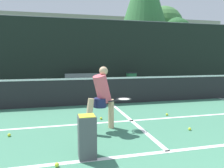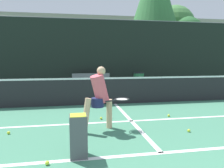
% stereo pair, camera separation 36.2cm
% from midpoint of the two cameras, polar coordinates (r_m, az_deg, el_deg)
% --- Properties ---
extents(court_baseline_near, '(11.00, 0.10, 0.01)m').
position_cam_midpoint_polar(court_baseline_near, '(4.04, 11.87, -16.88)').
color(court_baseline_near, white).
rests_on(court_baseline_near, ground).
extents(court_service_line, '(8.25, 0.10, 0.01)m').
position_cam_midpoint_polar(court_service_line, '(5.75, 3.29, -9.53)').
color(court_service_line, white).
rests_on(court_service_line, ground).
extents(court_center_mark, '(0.10, 4.13, 0.01)m').
position_cam_midpoint_polar(court_center_mark, '(5.86, 2.95, -9.22)').
color(court_center_mark, white).
rests_on(court_center_mark, ground).
extents(net, '(11.09, 0.09, 1.07)m').
position_cam_midpoint_polar(net, '(7.71, -1.49, -1.48)').
color(net, slate).
rests_on(net, ground).
extents(fence_back, '(24.00, 0.06, 3.64)m').
position_cam_midpoint_polar(fence_back, '(11.58, -5.84, 7.70)').
color(fence_back, black).
rests_on(fence_back, ground).
extents(player_practicing, '(1.20, 0.51, 1.44)m').
position_cam_midpoint_polar(player_practicing, '(4.84, -4.76, -3.23)').
color(player_practicing, '#DBAD84').
rests_on(player_practicing, ground).
extents(tennis_ball_scattered_1, '(0.07, 0.07, 0.07)m').
position_cam_midpoint_polar(tennis_ball_scattered_1, '(5.24, 17.77, -11.14)').
color(tennis_ball_scattered_1, '#D1E033').
rests_on(tennis_ball_scattered_1, ground).
extents(tennis_ball_scattered_3, '(0.07, 0.07, 0.07)m').
position_cam_midpoint_polar(tennis_ball_scattered_3, '(5.18, -27.17, -11.79)').
color(tennis_ball_scattered_3, '#D1E033').
rests_on(tennis_ball_scattered_3, ground).
extents(tennis_ball_scattered_7, '(0.07, 0.07, 0.07)m').
position_cam_midpoint_polar(tennis_ball_scattered_7, '(3.61, -17.20, -19.55)').
color(tennis_ball_scattered_7, '#D1E033').
rests_on(tennis_ball_scattered_7, ground).
extents(tennis_ball_scattered_9, '(0.07, 0.07, 0.07)m').
position_cam_midpoint_polar(tennis_ball_scattered_9, '(5.85, -4.66, -8.95)').
color(tennis_ball_scattered_9, '#D1E033').
rests_on(tennis_ball_scattered_9, ground).
extents(tennis_ball_scattered_10, '(0.07, 0.07, 0.07)m').
position_cam_midpoint_polar(tennis_ball_scattered_10, '(6.37, 12.59, -7.79)').
color(tennis_ball_scattered_10, '#D1E033').
rests_on(tennis_ball_scattered_10, ground).
extents(ball_hopper, '(0.28, 0.28, 0.71)m').
position_cam_midpoint_polar(ball_hopper, '(3.66, -9.45, -13.21)').
color(ball_hopper, '#4C4C51').
rests_on(ball_hopper, ground).
extents(courtside_bench, '(1.89, 0.38, 0.86)m').
position_cam_midpoint_polar(courtside_bench, '(10.94, -8.17, 0.71)').
color(courtside_bench, slate).
rests_on(courtside_bench, ground).
extents(trash_bin, '(0.57, 0.57, 0.90)m').
position_cam_midpoint_polar(trash_bin, '(11.32, 4.19, 0.82)').
color(trash_bin, '#28603D').
rests_on(trash_bin, ground).
extents(parked_car, '(1.88, 4.65, 1.44)m').
position_cam_midpoint_polar(parked_car, '(14.47, -18.36, 2.42)').
color(parked_car, '#B7B7BC').
rests_on(parked_car, ground).
extents(tree_west, '(3.53, 3.53, 6.20)m').
position_cam_midpoint_polar(tree_west, '(20.65, 12.69, 14.40)').
color(tree_west, brown).
rests_on(tree_west, ground).
extents(tree_mid, '(2.86, 2.86, 5.03)m').
position_cam_midpoint_polar(tree_mid, '(19.61, 15.65, 12.25)').
color(tree_mid, brown).
rests_on(tree_mid, ground).
extents(building_far, '(36.00, 2.40, 6.21)m').
position_cam_midpoint_polar(building_far, '(25.08, -10.33, 10.04)').
color(building_far, gray).
rests_on(building_far, ground).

